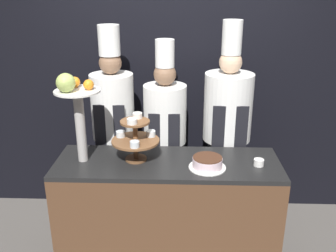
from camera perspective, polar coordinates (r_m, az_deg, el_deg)
The scene contains 9 objects.
wall_back at distance 3.54m, azimuth 0.46°, elevation 8.44°, with size 10.00×0.06×2.80m.
buffet_counter at distance 3.07m, azimuth -0.07°, elevation -12.96°, with size 1.70×0.57×0.90m.
tiered_stand at distance 2.81m, azimuth -4.99°, elevation -1.67°, with size 0.36×0.36×0.36m.
fruit_pedestal at distance 2.77m, azimuth -13.93°, elevation 3.68°, with size 0.33×0.33×0.69m.
cake_round at distance 2.75m, azimuth 6.02°, elevation -5.60°, with size 0.27×0.27×0.09m.
cup_white at distance 2.86m, azimuth 13.66°, elevation -5.42°, with size 0.07×0.07×0.05m.
chef_left at distance 3.33m, azimuth -8.30°, elevation 0.43°, with size 0.37×0.37×1.86m.
chef_center_left at distance 3.31m, azimuth -0.46°, elevation -0.79°, with size 0.37×0.37×1.74m.
chef_center_right at distance 3.31m, azimuth 8.96°, elevation 0.08°, with size 0.41×0.41×1.90m.
Camera 1 is at (0.09, -2.27, 2.15)m, focal length 40.00 mm.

